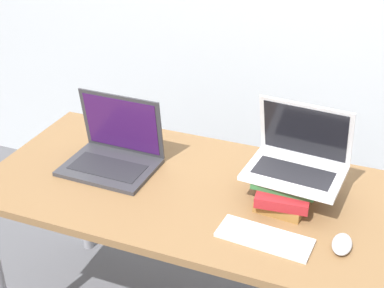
{
  "coord_description": "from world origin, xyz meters",
  "views": [
    {
      "loc": [
        0.62,
        -1.15,
        1.85
      ],
      "look_at": [
        0.02,
        0.38,
        0.93
      ],
      "focal_mm": 50.0,
      "sensor_mm": 36.0,
      "label": 1
    }
  ],
  "objects_px": {
    "book_stack": "(286,188)",
    "laptop_on_books": "(298,159)",
    "wireless_keyboard": "(265,238)",
    "mouse": "(342,244)",
    "laptop_left": "(114,153)"
  },
  "relations": [
    {
      "from": "book_stack",
      "to": "laptop_on_books",
      "type": "xyz_separation_m",
      "value": [
        0.02,
        0.05,
        0.1
      ]
    },
    {
      "from": "book_stack",
      "to": "mouse",
      "type": "distance_m",
      "value": 0.29
    },
    {
      "from": "laptop_left",
      "to": "book_stack",
      "type": "xyz_separation_m",
      "value": [
        0.68,
        0.01,
        -0.0
      ]
    },
    {
      "from": "wireless_keyboard",
      "to": "mouse",
      "type": "distance_m",
      "value": 0.24
    },
    {
      "from": "wireless_keyboard",
      "to": "mouse",
      "type": "xyz_separation_m",
      "value": [
        0.23,
        0.05,
        0.01
      ]
    },
    {
      "from": "wireless_keyboard",
      "to": "mouse",
      "type": "height_order",
      "value": "mouse"
    },
    {
      "from": "laptop_on_books",
      "to": "wireless_keyboard",
      "type": "relative_size",
      "value": 1.12
    },
    {
      "from": "book_stack",
      "to": "laptop_on_books",
      "type": "relative_size",
      "value": 0.75
    },
    {
      "from": "laptop_on_books",
      "to": "mouse",
      "type": "distance_m",
      "value": 0.34
    },
    {
      "from": "book_stack",
      "to": "wireless_keyboard",
      "type": "bearing_deg",
      "value": -92.98
    },
    {
      "from": "book_stack",
      "to": "laptop_on_books",
      "type": "distance_m",
      "value": 0.11
    },
    {
      "from": "mouse",
      "to": "laptop_left",
      "type": "bearing_deg",
      "value": 168.67
    },
    {
      "from": "wireless_keyboard",
      "to": "laptop_left",
      "type": "bearing_deg",
      "value": 160.96
    },
    {
      "from": "laptop_left",
      "to": "wireless_keyboard",
      "type": "xyz_separation_m",
      "value": [
        0.67,
        -0.23,
        -0.05
      ]
    },
    {
      "from": "book_stack",
      "to": "wireless_keyboard",
      "type": "xyz_separation_m",
      "value": [
        -0.01,
        -0.24,
        -0.04
      ]
    }
  ]
}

